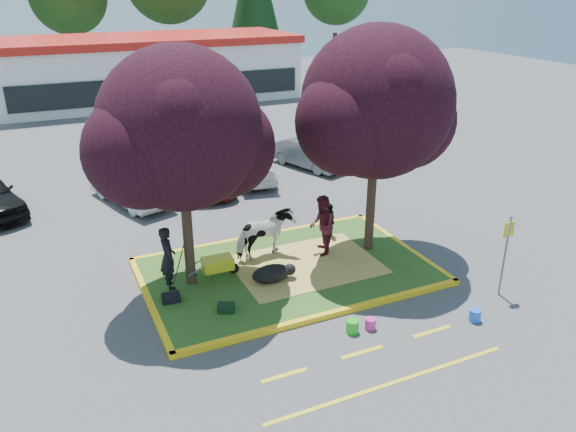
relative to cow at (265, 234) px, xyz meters
name	(u,v)px	position (x,y,z in m)	size (l,w,h in m)	color
ground	(288,273)	(0.31, -0.97, -0.91)	(90.00, 90.00, 0.00)	#424244
median_island	(288,271)	(0.31, -0.97, -0.84)	(8.00, 5.00, 0.15)	#254C18
curb_near	(329,315)	(0.31, -3.55, -0.84)	(8.30, 0.16, 0.15)	yellow
curb_far	(256,237)	(0.31, 1.61, -0.84)	(8.30, 0.16, 0.15)	yellow
curb_left	(149,301)	(-3.77, -0.97, -0.84)	(0.16, 5.30, 0.15)	yellow
curb_right	(402,246)	(4.39, -0.97, -0.84)	(0.16, 5.30, 0.15)	yellow
straw_bedding	(306,265)	(0.91, -0.97, -0.76)	(4.20, 3.00, 0.01)	tan
tree_purple_left	(181,137)	(-2.47, -0.59, 3.45)	(5.06, 4.20, 6.51)	black
tree_purple_right	(378,110)	(3.23, -0.79, 3.65)	(5.30, 4.40, 6.82)	black
fire_lane_stripe_a	(284,375)	(-1.69, -5.17, -0.91)	(1.10, 0.12, 0.01)	yellow
fire_lane_stripe_b	(363,352)	(0.31, -5.17, -0.91)	(1.10, 0.12, 0.01)	yellow
fire_lane_stripe_c	(432,331)	(2.31, -5.17, -0.91)	(1.10, 0.12, 0.01)	yellow
fire_lane_long	(392,383)	(0.31, -6.37, -0.91)	(6.00, 0.10, 0.01)	yellow
retail_building	(150,67)	(2.31, 27.01, 1.34)	(20.40, 8.40, 4.40)	silver
cow	(265,234)	(0.00, 0.00, 0.00)	(0.82, 1.81, 1.53)	silver
calf	(271,274)	(-0.42, -1.46, -0.52)	(1.14, 0.64, 0.49)	black
handler	(168,258)	(-3.09, -0.57, 0.14)	(0.66, 0.43, 1.80)	black
visitor_a	(322,226)	(1.68, -0.49, 0.18)	(0.92, 0.72, 1.89)	#461420
visitor_b	(330,220)	(2.53, 0.56, -0.19)	(0.67, 0.28, 1.14)	black
wheelbarrow	(218,264)	(-1.69, -0.56, -0.36)	(1.56, 0.54, 0.59)	black
gear_bag_dark	(171,298)	(-3.26, -1.36, -0.64)	(0.48, 0.26, 0.24)	black
gear_bag_green	(226,308)	(-2.09, -2.43, -0.65)	(0.43, 0.27, 0.23)	black
sign_post	(506,248)	(5.11, -4.49, 0.51)	(0.33, 0.06, 2.33)	slate
bucket_green	(352,326)	(0.50, -4.37, -0.75)	(0.31, 0.31, 0.34)	green
bucket_pink	(370,324)	(0.98, -4.43, -0.77)	(0.27, 0.27, 0.29)	#D42F8C
bucket_blue	(475,315)	(3.59, -5.23, -0.75)	(0.30, 0.30, 0.32)	blue
car_silver	(131,186)	(-2.83, 6.71, -0.23)	(1.44, 4.12, 1.36)	#AEB2B6
car_red	(205,174)	(0.24, 7.10, -0.28)	(2.10, 4.56, 1.27)	maroon
car_white	(251,165)	(2.42, 7.51, -0.29)	(1.76, 4.33, 1.26)	white
car_grey	(309,154)	(5.45, 7.89, -0.28)	(1.34, 3.85, 1.27)	#525459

